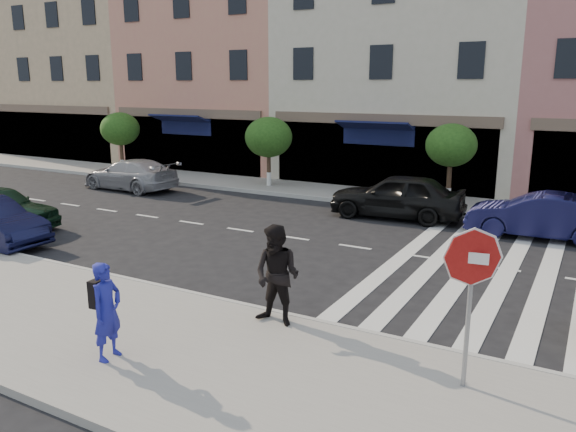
% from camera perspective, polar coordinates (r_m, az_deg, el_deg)
% --- Properties ---
extents(ground, '(120.00, 120.00, 0.00)m').
position_cam_1_polar(ground, '(13.99, -7.22, -6.05)').
color(ground, black).
rests_on(ground, ground).
extents(sidewalk_near, '(60.00, 4.50, 0.15)m').
position_cam_1_polar(sidewalk_near, '(11.39, -18.64, -10.88)').
color(sidewalk_near, gray).
rests_on(sidewalk_near, ground).
extents(sidewalk_far, '(60.00, 3.00, 0.15)m').
position_cam_1_polar(sidewalk_far, '(23.43, 8.85, 1.94)').
color(sidewalk_far, gray).
rests_on(sidewalk_far, ground).
extents(building_west_far, '(12.00, 9.00, 12.00)m').
position_cam_1_polar(building_west_far, '(40.72, -18.79, 14.52)').
color(building_west_far, tan).
rests_on(building_west_far, ground).
extents(building_west_mid, '(10.00, 9.00, 14.00)m').
position_cam_1_polar(building_west_mid, '(33.54, -5.53, 17.27)').
color(building_west_mid, tan).
rests_on(building_west_mid, ground).
extents(building_centre, '(11.00, 9.00, 11.00)m').
position_cam_1_polar(building_centre, '(28.86, 12.60, 14.71)').
color(building_centre, beige).
rests_on(building_centre, ground).
extents(street_tree_wa, '(2.00, 2.00, 3.05)m').
position_cam_1_polar(street_tree_wa, '(30.70, -16.69, 8.45)').
color(street_tree_wa, '#473323').
rests_on(street_tree_wa, sidewalk_far).
extents(street_tree_wb, '(2.10, 2.10, 3.06)m').
position_cam_1_polar(street_tree_wb, '(25.09, -1.98, 7.98)').
color(street_tree_wb, '#473323').
rests_on(street_tree_wb, sidewalk_far).
extents(street_tree_c, '(1.90, 1.90, 3.04)m').
position_cam_1_polar(street_tree_c, '(22.06, 16.25, 6.88)').
color(street_tree_c, '#473323').
rests_on(street_tree_c, sidewalk_far).
extents(stop_sign, '(0.87, 0.16, 2.47)m').
position_cam_1_polar(stop_sign, '(8.52, 18.14, -5.51)').
color(stop_sign, gray).
rests_on(stop_sign, sidewalk_near).
extents(photographer, '(0.45, 0.64, 1.66)m').
position_cam_1_polar(photographer, '(9.76, -17.91, -9.18)').
color(photographer, navy).
rests_on(photographer, sidewalk_near).
extents(walker, '(0.94, 0.73, 1.92)m').
position_cam_1_polar(walker, '(10.54, -1.11, -6.06)').
color(walker, black).
rests_on(walker, sidewalk_near).
extents(car_far_left, '(4.81, 2.16, 1.37)m').
position_cam_1_polar(car_far_left, '(26.02, -15.73, 4.08)').
color(car_far_left, '#96959A').
rests_on(car_far_left, ground).
extents(car_far_mid, '(4.79, 2.23, 1.59)m').
position_cam_1_polar(car_far_mid, '(20.01, 11.02, 2.03)').
color(car_far_mid, black).
rests_on(car_far_mid, ground).
extents(car_far_right, '(4.27, 1.64, 1.39)m').
position_cam_1_polar(car_far_right, '(18.72, 24.15, 0.02)').
color(car_far_right, black).
rests_on(car_far_right, ground).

